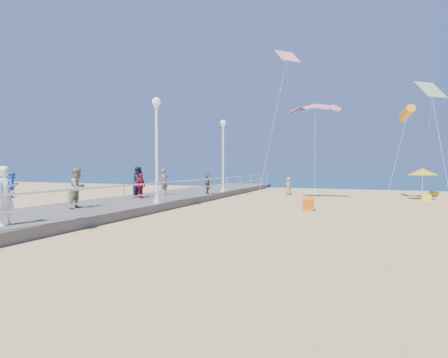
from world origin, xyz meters
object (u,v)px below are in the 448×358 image
at_px(spectator_4, 138,182).
at_px(beach_chair_left, 434,194).
at_px(lamp_post_far, 223,148).
at_px(spectator_1, 78,188).
at_px(box_kite, 308,205).
at_px(woman_holding_toddler, 6,196).
at_px(spectator_5, 208,183).
at_px(spectator_3, 140,186).
at_px(spectator_6, 164,182).
at_px(beach_walker_c, 289,186).
at_px(beach_umbrella, 423,172).
at_px(beach_chair_right, 426,197).
at_px(toddler_held, 13,185).
at_px(spectator_7, 139,182).
at_px(lamp_post_mid, 157,139).

relative_size(spectator_4, beach_chair_left, 3.15).
distance_m(lamp_post_far, spectator_1, 12.53).
relative_size(lamp_post_far, box_kite, 8.87).
bearing_deg(spectator_4, woman_holding_toddler, -145.21).
relative_size(spectator_5, box_kite, 2.38).
bearing_deg(spectator_3, spectator_6, 2.71).
bearing_deg(lamp_post_far, beach_chair_left, 22.55).
xyz_separation_m(woman_holding_toddler, beach_walker_c, (4.90, 20.34, -0.62)).
distance_m(spectator_1, spectator_5, 9.83).
relative_size(beach_umbrella, beach_chair_left, 3.89).
relative_size(spectator_3, beach_chair_right, 2.67).
height_order(woman_holding_toddler, spectator_3, woman_holding_toddler).
bearing_deg(box_kite, spectator_4, 170.97).
bearing_deg(beach_umbrella, beach_walker_c, 172.85).
xyz_separation_m(lamp_post_far, toddler_held, (-0.62, -16.32, -2.00)).
bearing_deg(spectator_7, toddler_held, -176.44).
relative_size(spectator_1, beach_chair_left, 3.29).
distance_m(lamp_post_far, box_kite, 9.85).
bearing_deg(spectator_5, beach_chair_left, -69.80).
bearing_deg(spectator_7, box_kite, -97.81).
bearing_deg(lamp_post_far, box_kite, -40.05).
height_order(beach_walker_c, box_kite, beach_walker_c).
distance_m(spectator_4, spectator_7, 1.49).
bearing_deg(spectator_5, spectator_4, 115.14).
xyz_separation_m(spectator_3, spectator_5, (2.28, 4.50, -0.02)).
relative_size(lamp_post_mid, spectator_1, 2.94).
height_order(lamp_post_far, woman_holding_toddler, lamp_post_far).
relative_size(woman_holding_toddler, spectator_5, 1.31).
bearing_deg(spectator_3, woman_holding_toddler, -166.47).
distance_m(woman_holding_toddler, beach_chair_left, 27.37).
distance_m(beach_umbrella, beach_chair_right, 1.74).
relative_size(woman_holding_toddler, spectator_4, 1.08).
height_order(spectator_5, beach_walker_c, spectator_5).
distance_m(spectator_4, beach_walker_c, 12.05).
bearing_deg(toddler_held, lamp_post_far, -13.03).
relative_size(spectator_3, beach_chair_left, 2.67).
bearing_deg(spectator_4, spectator_3, -122.40).
xyz_separation_m(lamp_post_mid, spectator_4, (-3.88, 3.88, -2.39)).
height_order(spectator_1, beach_umbrella, spectator_1).
relative_size(woman_holding_toddler, spectator_3, 1.27).
bearing_deg(spectator_3, spectator_1, -172.86).
bearing_deg(spectator_1, beach_chair_left, -48.62).
relative_size(box_kite, beach_umbrella, 0.28).
relative_size(lamp_post_mid, beach_chair_left, 9.67).
bearing_deg(box_kite, spectator_3, -178.44).
height_order(spectator_1, beach_walker_c, spectator_1).
bearing_deg(beach_chair_left, spectator_7, -144.92).
bearing_deg(spectator_6, beach_walker_c, -24.29).
height_order(lamp_post_far, beach_umbrella, lamp_post_far).
distance_m(toddler_held, spectator_5, 13.85).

